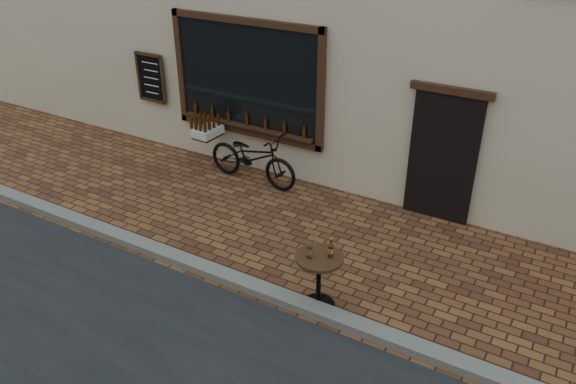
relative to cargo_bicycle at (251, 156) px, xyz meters
The scene contains 4 objects.
ground 3.41m from the cargo_bicycle, 62.44° to the right, with size 90.00×90.00×0.00m, color #4C2818.
kerb 3.22m from the cargo_bicycle, 60.78° to the right, with size 90.00×0.25×0.12m, color slate.
cargo_bicycle is the anchor object (origin of this frame).
bistro_table 3.85m from the cargo_bicycle, 43.19° to the right, with size 0.64×0.64×1.09m.
Camera 1 is at (3.87, -4.99, 5.02)m, focal length 35.00 mm.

